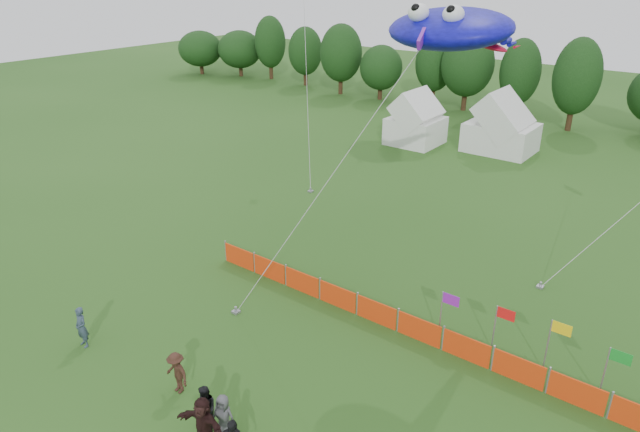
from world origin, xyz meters
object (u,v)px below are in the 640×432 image
Objects in this scene: spectator_c at (177,373)px; stingray_kite at (454,28)px; spectator_e at (224,417)px; spectator_f at (203,424)px; barrier_fence at (419,329)px; spectator_b at (206,408)px; tent_left at (416,122)px; tent_right at (502,128)px; spectator_a at (81,327)px.

stingray_kite is (4.01, 11.17, 10.78)m from spectator_c.
stingray_kite is (1.20, 11.64, 10.79)m from spectator_e.
stingray_kite reaches higher than spectator_f.
spectator_b is at bearing -110.64° from barrier_fence.
spectator_b is 0.73m from spectator_e.
tent_left is 2.52× the size of spectator_b.
spectator_b is 0.85× the size of spectator_f.
spectator_c is 16.04m from stingray_kite.
tent_right is (6.41, 2.24, 0.06)m from tent_left.
tent_left is 34.67m from spectator_f.
spectator_e is (-2.43, -8.27, 0.30)m from barrier_fence.
spectator_e is (2.82, -0.46, -0.01)m from spectator_c.
stingray_kite is at bearing -59.41° from tent_left.
spectator_a is at bearing 168.45° from spectator_f.
spectator_e is (7.83, 0.08, -0.06)m from spectator_a.
spectator_f is at bearing -0.96° from spectator_a.
spectator_f is at bearing -96.21° from stingray_kite.
tent_left reaches higher than spectator_f.
spectator_a reaches higher than barrier_fence.
spectator_e is (0.72, 0.09, -0.01)m from spectator_b.
tent_right is at bearing 111.04° from spectator_b.
spectator_e is at bearing 71.37° from spectator_f.
spectator_c reaches higher than spectator_e.
barrier_fence is 11.55× the size of spectator_f.
spectator_c is (-5.24, -7.80, 0.30)m from barrier_fence.
spectator_e is at bearing 22.16° from spectator_b.
spectator_a is at bearing -140.88° from barrier_fence.
spectator_a is 7.71m from spectator_f.
tent_left is 2.54× the size of spectator_e.
spectator_b reaches higher than spectator_e.
tent_left is 25.84m from stingray_kite.
tent_left is at bearing 107.08° from spectator_c.
spectator_f reaches higher than spectator_a.
spectator_e is (10.97, -32.23, -1.01)m from tent_left.
tent_right reaches higher than spectator_a.
stingray_kite is at bearing 110.05° from barrier_fence.
tent_left is 2.52× the size of spectator_c.
spectator_a is 7.11m from spectator_b.
tent_left reaches higher than spectator_e.
spectator_b is 0.85m from spectator_f.
tent_left reaches higher than spectator_b.
spectator_b is 0.12× the size of stingray_kite.
tent_left is 0.30× the size of stingray_kite.
tent_right reaches higher than tent_left.
tent_left is 34.06m from spectator_e.
spectator_f is (-0.14, -0.70, 0.15)m from spectator_e.
barrier_fence is at bearing -60.78° from tent_left.
tent_right is at bearing 80.80° from spectator_e.
barrier_fence is 13.63× the size of spectator_b.
spectator_c reaches higher than spectator_b.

